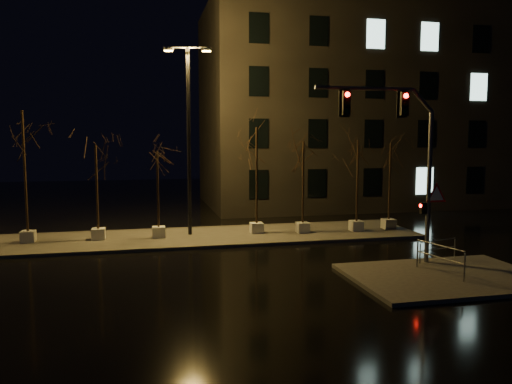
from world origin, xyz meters
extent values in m
plane|color=black|center=(0.00, 0.00, 0.00)|extent=(90.00, 90.00, 0.00)
cube|color=#3F3D38|center=(0.00, 6.00, 0.07)|extent=(22.00, 5.00, 0.15)
cube|color=#3F3D38|center=(7.50, -3.50, 0.07)|extent=(7.00, 5.00, 0.15)
cube|color=black|center=(14.00, 18.00, 7.50)|extent=(25.00, 12.00, 15.00)
cube|color=beige|center=(-8.88, 6.24, 0.43)|extent=(0.65, 0.65, 0.55)
cylinder|color=black|center=(-8.88, 6.24, 3.60)|extent=(0.11, 0.11, 5.81)
cube|color=beige|center=(-5.60, 6.20, 0.43)|extent=(0.65, 0.65, 0.55)
cylinder|color=black|center=(-5.60, 6.20, 2.78)|extent=(0.11, 0.11, 4.16)
cube|color=beige|center=(-2.63, 6.03, 0.43)|extent=(0.65, 0.65, 0.55)
cylinder|color=black|center=(-2.63, 6.03, 2.63)|extent=(0.11, 0.11, 3.86)
cube|color=beige|center=(2.50, 6.08, 0.43)|extent=(0.65, 0.65, 0.55)
cylinder|color=black|center=(2.50, 6.08, 3.23)|extent=(0.11, 0.11, 5.07)
cube|color=beige|center=(4.95, 5.67, 0.43)|extent=(0.65, 0.65, 0.55)
cylinder|color=black|center=(4.95, 5.67, 2.87)|extent=(0.11, 0.11, 4.33)
cube|color=beige|center=(7.97, 5.51, 0.43)|extent=(0.65, 0.65, 0.55)
cylinder|color=black|center=(7.97, 5.51, 2.90)|extent=(0.11, 0.11, 4.40)
cube|color=beige|center=(10.00, 5.71, 0.43)|extent=(0.65, 0.65, 0.55)
cylinder|color=black|center=(10.00, 5.71, 2.81)|extent=(0.11, 0.11, 4.21)
cylinder|color=slate|center=(7.87, -1.59, 3.19)|extent=(0.18, 0.18, 6.07)
cylinder|color=slate|center=(4.99, -1.60, 7.07)|extent=(4.05, 0.15, 0.14)
cube|color=black|center=(6.65, -1.59, 6.51)|extent=(0.30, 0.22, 0.91)
cube|color=black|center=(4.22, -1.60, 6.51)|extent=(0.30, 0.22, 0.91)
cube|color=black|center=(7.64, -1.59, 2.38)|extent=(0.22, 0.18, 0.46)
cone|color=red|center=(8.17, -1.64, 2.88)|extent=(1.05, 0.03, 1.05)
sphere|color=#FF0C07|center=(7.87, -1.59, 6.82)|extent=(0.18, 0.18, 0.18)
cylinder|color=black|center=(-1.00, 6.47, 4.96)|extent=(0.19, 0.19, 9.62)
cylinder|color=black|center=(-1.00, 6.47, 9.77)|extent=(2.09, 0.50, 0.10)
cube|color=#FFAE32|center=(-1.95, 6.65, 9.62)|extent=(0.52, 0.36, 0.19)
cube|color=#FFAE32|center=(-0.06, 6.28, 9.62)|extent=(0.52, 0.36, 0.19)
cylinder|color=slate|center=(7.48, -1.75, 0.56)|extent=(0.05, 0.05, 0.81)
cylinder|color=slate|center=(9.40, -1.25, 0.56)|extent=(0.05, 0.05, 0.81)
cylinder|color=slate|center=(8.44, -1.50, 1.01)|extent=(1.93, 0.53, 0.04)
cylinder|color=slate|center=(8.44, -1.50, 0.65)|extent=(1.93, 0.53, 0.04)
cylinder|color=slate|center=(7.60, -4.42, 0.66)|extent=(0.06, 0.06, 1.02)
cylinder|color=slate|center=(7.08, -2.22, 0.66)|extent=(0.06, 0.06, 1.02)
cylinder|color=slate|center=(7.34, -3.32, 1.23)|extent=(0.56, 2.21, 0.05)
cylinder|color=slate|center=(7.34, -3.32, 0.77)|extent=(0.56, 2.21, 0.05)
camera|label=1|loc=(-3.35, -19.51, 5.17)|focal=35.00mm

